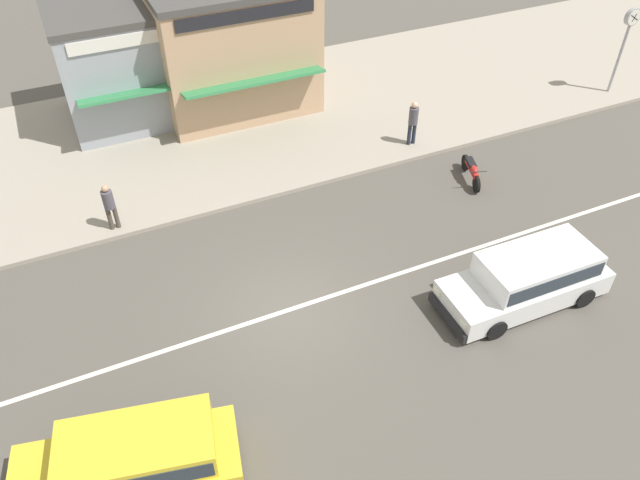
# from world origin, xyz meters

# --- Properties ---
(ground_plane) EXTENTS (160.00, 160.00, 0.00)m
(ground_plane) POSITION_xyz_m (0.00, 0.00, 0.00)
(ground_plane) COLOR #544F47
(lane_centre_stripe) EXTENTS (50.40, 0.14, 0.01)m
(lane_centre_stripe) POSITION_xyz_m (0.00, 0.00, 0.00)
(lane_centre_stripe) COLOR silver
(lane_centre_stripe) RESTS_ON ground
(kerb_strip) EXTENTS (68.00, 10.00, 0.15)m
(kerb_strip) POSITION_xyz_m (0.00, 9.92, 0.07)
(kerb_strip) COLOR #9E9384
(kerb_strip) RESTS_ON ground
(minivan_white_0) EXTENTS (4.81, 1.96, 1.56)m
(minivan_white_0) POSITION_xyz_m (6.14, -2.28, 0.85)
(minivan_white_0) COLOR white
(minivan_white_0) RESTS_ON ground
(minivan_yellow_2) EXTENTS (4.99, 2.64, 1.56)m
(minivan_yellow_2) POSITION_xyz_m (-4.78, -3.26, 0.84)
(minivan_yellow_2) COLOR yellow
(minivan_yellow_2) RESTS_ON ground
(motorcycle_1) EXTENTS (0.81, 1.83, 0.80)m
(motorcycle_1) POSITION_xyz_m (8.06, 3.07, 0.42)
(motorcycle_1) COLOR black
(motorcycle_1) RESTS_ON ground
(street_clock) EXTENTS (0.69, 0.22, 3.52)m
(street_clock) POSITION_xyz_m (17.00, 5.92, 2.81)
(street_clock) COLOR #9E9EA3
(street_clock) RESTS_ON kerb_strip
(pedestrian_mid_kerb) EXTENTS (0.34, 0.34, 1.62)m
(pedestrian_mid_kerb) POSITION_xyz_m (-3.66, 5.34, 1.09)
(pedestrian_mid_kerb) COLOR #4C4238
(pedestrian_mid_kerb) RESTS_ON kerb_strip
(pedestrian_by_shop) EXTENTS (0.34, 0.34, 1.71)m
(pedestrian_by_shop) POSITION_xyz_m (7.27, 5.78, 1.15)
(pedestrian_by_shop) COLOR #232838
(pedestrian_by_shop) RESTS_ON kerb_strip
(shopfront_corner_warung) EXTENTS (5.66, 5.03, 4.35)m
(shopfront_corner_warung) POSITION_xyz_m (-1.20, 12.33, 2.33)
(shopfront_corner_warung) COLOR #999EA8
(shopfront_corner_warung) RESTS_ON kerb_strip
(shopfront_mid_block) EXTENTS (6.00, 6.16, 4.90)m
(shopfront_mid_block) POSITION_xyz_m (2.40, 11.96, 2.61)
(shopfront_mid_block) COLOR tan
(shopfront_mid_block) RESTS_ON kerb_strip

